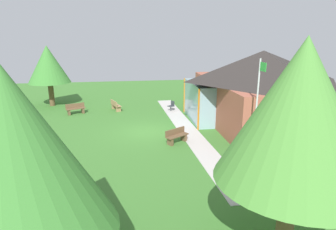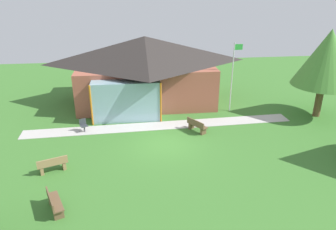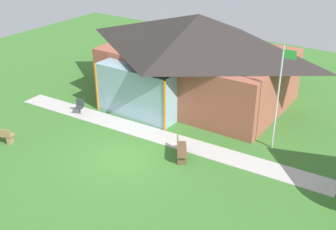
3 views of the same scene
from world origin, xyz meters
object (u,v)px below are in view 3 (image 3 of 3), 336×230
at_px(patio_chair_west, 80,107).
at_px(pavilion, 196,57).
at_px(bench_rear_near_path, 181,150).
at_px(flagpole, 279,94).

bearing_deg(patio_chair_west, pavilion, -156.52).
xyz_separation_m(bench_rear_near_path, patio_chair_west, (-7.27, 0.85, 0.01)).
bearing_deg(bench_rear_near_path, pavilion, 172.25).
height_order(flagpole, patio_chair_west, flagpole).
relative_size(bench_rear_near_path, patio_chair_west, 1.74).
xyz_separation_m(pavilion, patio_chair_west, (-4.28, -5.47, -2.26)).
bearing_deg(flagpole, bench_rear_near_path, -134.49).
bearing_deg(flagpole, patio_chair_west, -166.91).
bearing_deg(pavilion, flagpole, -25.95).
bearing_deg(bench_rear_near_path, patio_chair_west, -129.71).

